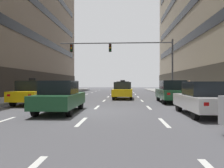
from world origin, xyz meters
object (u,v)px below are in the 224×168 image
at_px(car_parked_2, 172,92).
at_px(pedestrian_0, 189,86).
at_px(car_driving_3, 60,97).
at_px(traffic_signal_0, 130,54).
at_px(car_parked_1, 203,99).
at_px(car_driving_0, 123,88).
at_px(taxi_driving_1, 33,93).
at_px(taxi_driving_2, 123,91).

height_order(car_parked_2, pedestrian_0, pedestrian_0).
relative_size(car_driving_3, traffic_signal_0, 0.36).
bearing_deg(car_parked_1, car_driving_3, 174.92).
height_order(car_parked_2, traffic_signal_0, traffic_signal_0).
bearing_deg(car_parked_2, car_driving_0, 107.14).
bearing_deg(traffic_signal_0, taxi_driving_1, -130.64).
height_order(traffic_signal_0, pedestrian_0, traffic_signal_0).
xyz_separation_m(taxi_driving_2, car_parked_2, (3.79, -3.59, 0.05)).
distance_m(car_parked_2, pedestrian_0, 9.51).
bearing_deg(taxi_driving_2, taxi_driving_1, -138.72).
height_order(taxi_driving_2, pedestrian_0, pedestrian_0).
bearing_deg(taxi_driving_1, traffic_signal_0, 49.36).
bearing_deg(car_parked_1, car_driving_0, 101.37).
relative_size(taxi_driving_2, pedestrian_0, 2.62).
xyz_separation_m(car_driving_0, taxi_driving_2, (-0.02, -8.64, -0.04)).
bearing_deg(car_driving_3, car_parked_2, 40.17).
bearing_deg(traffic_signal_0, pedestrian_0, 18.79).
distance_m(taxi_driving_1, taxi_driving_2, 8.39).
relative_size(taxi_driving_1, car_driving_3, 1.02).
bearing_deg(traffic_signal_0, car_parked_1, -76.73).
height_order(taxi_driving_2, traffic_signal_0, traffic_signal_0).
xyz_separation_m(taxi_driving_1, taxi_driving_2, (6.31, 5.54, -0.04)).
bearing_deg(traffic_signal_0, car_driving_3, -108.02).
height_order(car_driving_0, car_parked_1, car_driving_0).
relative_size(taxi_driving_2, traffic_signal_0, 0.36).
bearing_deg(car_parked_2, taxi_driving_2, 136.52).
xyz_separation_m(car_driving_0, taxi_driving_1, (-6.32, -14.18, -0.01)).
bearing_deg(car_driving_0, car_driving_3, -100.07).
height_order(taxi_driving_2, car_parked_1, taxi_driving_2).
relative_size(car_parked_2, traffic_signal_0, 0.38).
height_order(car_driving_0, taxi_driving_2, taxi_driving_2).
distance_m(car_driving_0, taxi_driving_1, 15.52).
distance_m(traffic_signal_0, pedestrian_0, 8.14).
bearing_deg(car_parked_2, car_parked_1, -89.99).
relative_size(car_driving_3, car_parked_1, 1.03).
bearing_deg(car_driving_3, car_driving_0, 79.93).
height_order(car_driving_0, pedestrian_0, pedestrian_0).
bearing_deg(car_driving_3, pedestrian_0, 53.17).
relative_size(taxi_driving_1, taxi_driving_2, 1.03).
bearing_deg(traffic_signal_0, taxi_driving_2, -105.82).
height_order(taxi_driving_1, pedestrian_0, taxi_driving_1).
distance_m(taxi_driving_2, traffic_signal_0, 4.76).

